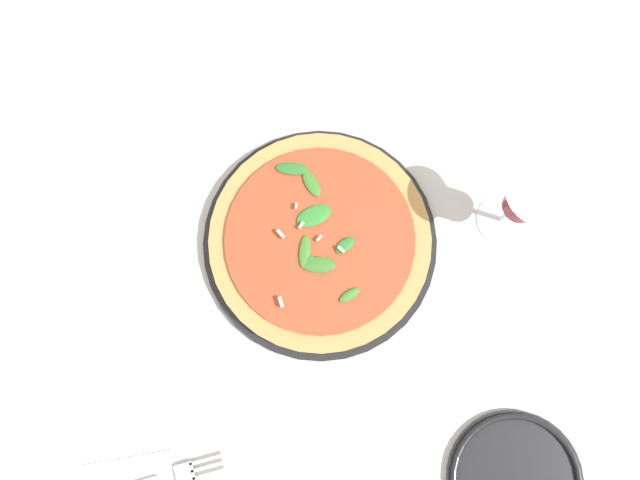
% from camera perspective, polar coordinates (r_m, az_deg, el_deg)
% --- Properties ---
extents(ground_plane, '(6.00, 6.00, 0.00)m').
position_cam_1_polar(ground_plane, '(0.84, 0.51, 1.68)').
color(ground_plane, silver).
extents(pizza_arugula_main, '(0.31, 0.31, 0.05)m').
position_cam_1_polar(pizza_arugula_main, '(0.82, -0.00, -0.15)').
color(pizza_arugula_main, black).
rests_on(pizza_arugula_main, ground_plane).
extents(wine_glass, '(0.08, 0.08, 0.16)m').
position_cam_1_polar(wine_glass, '(0.78, 18.47, 3.48)').
color(wine_glass, white).
rests_on(wine_glass, ground_plane).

